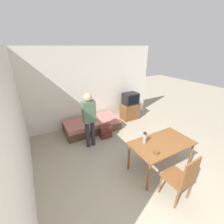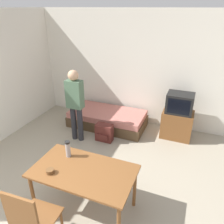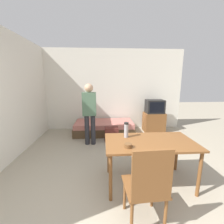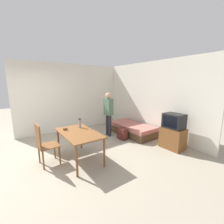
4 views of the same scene
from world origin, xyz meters
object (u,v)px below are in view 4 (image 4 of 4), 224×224
(daybed, at_px, (132,129))
(tv, at_px, (173,132))
(backpack, at_px, (122,134))
(dining_table, at_px, (79,135))
(mate_bowl, at_px, (65,129))
(wooden_chair, at_px, (43,143))
(person_standing, at_px, (108,111))
(thermos_flask, at_px, (80,123))

(daybed, relative_size, tv, 1.76)
(backpack, bearing_deg, dining_table, -74.55)
(tv, xyz_separation_m, backpack, (-1.46, -0.76, -0.31))
(daybed, relative_size, mate_bowl, 17.41)
(daybed, height_order, tv, tv)
(daybed, bearing_deg, wooden_chair, -82.25)
(person_standing, height_order, thermos_flask, person_standing)
(daybed, bearing_deg, backpack, -72.88)
(wooden_chair, bearing_deg, backpack, 95.28)
(backpack, bearing_deg, daybed, 107.12)
(backpack, bearing_deg, wooden_chair, -84.72)
(dining_table, xyz_separation_m, thermos_flask, (-0.35, 0.19, 0.22))
(thermos_flask, bearing_deg, person_standing, 116.82)
(dining_table, distance_m, mate_bowl, 0.45)
(wooden_chair, bearing_deg, mate_bowl, 101.98)
(wooden_chair, xyz_separation_m, mate_bowl, (-0.12, 0.56, 0.20))
(mate_bowl, bearing_deg, wooden_chair, -78.02)
(tv, bearing_deg, wooden_chair, -110.09)
(daybed, relative_size, thermos_flask, 7.25)
(person_standing, bearing_deg, daybed, 65.54)
(thermos_flask, xyz_separation_m, backpack, (-0.15, 1.61, -0.68))
(person_standing, xyz_separation_m, thermos_flask, (0.73, -1.44, -0.05))
(wooden_chair, distance_m, backpack, 2.61)
(person_standing, distance_m, thermos_flask, 1.61)
(tv, relative_size, dining_table, 0.76)
(tv, height_order, mate_bowl, tv)
(wooden_chair, xyz_separation_m, thermos_flask, (-0.09, 0.96, 0.31))
(person_standing, distance_m, mate_bowl, 1.97)
(daybed, xyz_separation_m, thermos_flask, (0.35, -2.26, 0.69))
(tv, distance_m, backpack, 1.67)
(mate_bowl, xyz_separation_m, backpack, (-0.12, 2.01, -0.57))
(mate_bowl, bearing_deg, person_standing, 110.74)
(dining_table, distance_m, thermos_flask, 0.45)
(daybed, bearing_deg, person_standing, -114.46)
(daybed, xyz_separation_m, person_standing, (-0.38, -0.83, 0.73))
(backpack, bearing_deg, mate_bowl, -86.64)
(tv, relative_size, mate_bowl, 9.90)
(thermos_flask, bearing_deg, dining_table, -28.39)
(tv, bearing_deg, dining_table, -110.58)
(thermos_flask, bearing_deg, backpack, 95.30)
(daybed, height_order, thermos_flask, thermos_flask)
(daybed, xyz_separation_m, tv, (1.66, 0.11, 0.31))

